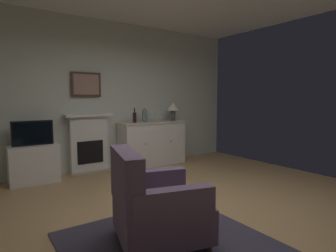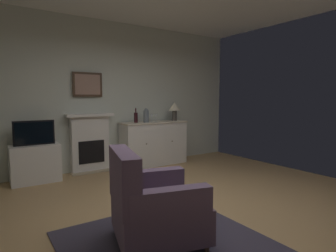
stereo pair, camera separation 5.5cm
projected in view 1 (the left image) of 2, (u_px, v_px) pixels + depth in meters
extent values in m
cube|color=tan|center=(198.00, 216.00, 3.42)|extent=(5.87, 5.54, 0.10)
cube|color=silver|center=(108.00, 96.00, 5.52)|extent=(5.87, 0.06, 2.87)
cube|color=#383342|center=(168.00, 244.00, 2.66)|extent=(1.81, 1.71, 0.02)
cube|color=white|center=(89.00, 144.00, 5.25)|extent=(0.70, 0.18, 1.05)
cube|color=tan|center=(91.00, 172.00, 5.22)|extent=(0.77, 0.20, 0.03)
cube|color=black|center=(90.00, 152.00, 5.18)|extent=(0.48, 0.02, 0.42)
cube|color=white|center=(88.00, 115.00, 5.17)|extent=(0.87, 0.27, 0.05)
cube|color=#473323|center=(86.00, 85.00, 5.17)|extent=(0.55, 0.03, 0.45)
cube|color=#9E7A6B|center=(86.00, 84.00, 5.16)|extent=(0.47, 0.01, 0.37)
cube|color=white|center=(153.00, 144.00, 5.83)|extent=(1.38, 0.45, 0.87)
cube|color=beige|center=(152.00, 122.00, 5.79)|extent=(1.41, 0.48, 0.03)
sphere|color=brown|center=(145.00, 144.00, 5.46)|extent=(0.02, 0.02, 0.02)
sphere|color=brown|center=(171.00, 141.00, 5.81)|extent=(0.02, 0.02, 0.02)
cylinder|color=#4C4742|center=(173.00, 116.00, 6.07)|extent=(0.10, 0.10, 0.22)
cone|color=#EFE5C6|center=(173.00, 106.00, 6.05)|extent=(0.26, 0.26, 0.18)
cylinder|color=#331419|center=(135.00, 118.00, 5.54)|extent=(0.08, 0.08, 0.20)
cylinder|color=#331419|center=(134.00, 110.00, 5.52)|extent=(0.03, 0.03, 0.09)
cylinder|color=silver|center=(150.00, 122.00, 5.72)|extent=(0.06, 0.06, 0.00)
cylinder|color=silver|center=(150.00, 120.00, 5.72)|extent=(0.01, 0.01, 0.09)
cone|color=silver|center=(150.00, 116.00, 5.71)|extent=(0.07, 0.07, 0.07)
cylinder|color=silver|center=(155.00, 122.00, 5.79)|extent=(0.06, 0.06, 0.00)
cylinder|color=silver|center=(155.00, 119.00, 5.78)|extent=(0.01, 0.01, 0.09)
cone|color=silver|center=(155.00, 115.00, 5.78)|extent=(0.07, 0.07, 0.07)
cylinder|color=slate|center=(145.00, 116.00, 5.62)|extent=(0.11, 0.11, 0.24)
sphere|color=slate|center=(145.00, 110.00, 5.60)|extent=(0.08, 0.08, 0.08)
cube|color=white|center=(34.00, 164.00, 4.58)|extent=(0.75, 0.42, 0.63)
cube|color=black|center=(33.00, 133.00, 4.51)|extent=(0.62, 0.06, 0.40)
cube|color=black|center=(33.00, 133.00, 4.49)|extent=(0.57, 0.01, 0.35)
cube|color=#604C66|center=(161.00, 218.00, 2.65)|extent=(0.97, 0.94, 0.32)
cube|color=#604C66|center=(126.00, 179.00, 2.49)|extent=(0.35, 0.78, 0.50)
cube|color=#604C66|center=(173.00, 202.00, 2.32)|extent=(0.73, 0.32, 0.22)
cube|color=#604C66|center=(151.00, 180.00, 2.92)|extent=(0.73, 0.32, 0.22)
cylinder|color=#473323|center=(209.00, 249.00, 2.48)|extent=(0.05, 0.05, 0.10)
cylinder|color=#473323|center=(181.00, 220.00, 3.08)|extent=(0.05, 0.05, 0.10)
cylinder|color=#473323|center=(120.00, 230.00, 2.85)|extent=(0.05, 0.05, 0.10)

